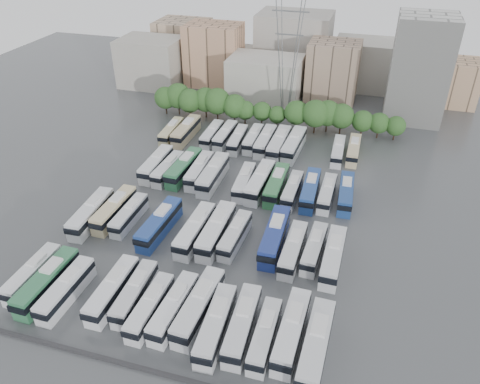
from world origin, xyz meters
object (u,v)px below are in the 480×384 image
(bus_r0_s6, at_px, (150,307))
(bus_r1_s1, at_px, (114,209))
(bus_r0_s2, at_px, (66,289))
(bus_r1_s7, at_px, (216,230))
(electricity_pylon, at_px, (289,45))
(bus_r0_s0, at_px, (33,274))
(bus_r0_s1, at_px, (47,282))
(bus_r2_s12, at_px, (327,193))
(bus_r0_s7, at_px, (174,308))
(bus_r1_s10, at_px, (275,236))
(bus_r0_s8, at_px, (199,306))
(bus_r1_s0, at_px, (91,213))
(bus_r1_s4, at_px, (159,224))
(bus_r2_s7, at_px, (244,182))
(bus_r1_s2, at_px, (129,215))
(bus_r0_s12, at_px, (292,331))
(bus_r2_s9, at_px, (276,185))
(bus_r3_s0, at_px, (171,131))
(bus_r1_s13, at_px, (333,256))
(bus_r3_s12, at_px, (338,151))
(bus_r2_s4, at_px, (199,170))
(bus_r2_s10, at_px, (292,190))
(bus_r2_s2, at_px, (168,169))
(bus_r3_s3, at_px, (212,134))
(bus_r3_s9, at_px, (294,144))
(bus_r0_s13, at_px, (316,345))
(bus_r3_s1, at_px, (186,131))
(apartment_tower, at_px, (419,69))
(bus_r1_s12, at_px, (314,248))
(bus_r0_s4, at_px, (113,290))
(bus_r1_s8, at_px, (235,235))
(bus_r2_s11, at_px, (310,190))
(bus_r3_s7, at_px, (265,141))
(bus_r3_s6, at_px, (253,139))
(bus_r3_s5, at_px, (238,139))
(bus_r3_s8, at_px, (279,143))
(bus_r1_s6, at_px, (195,230))
(bus_r3_s4, at_px, (225,135))
(bus_r2_s3, at_px, (184,167))
(bus_r2_s5, at_px, (213,174))
(bus_r3_s13, at_px, (354,150))
(bus_r2_s13, at_px, (346,193))
(bus_r0_s11, at_px, (265,335))
(bus_r0_s9, at_px, (216,325))

(bus_r0_s6, xyz_separation_m, bus_r1_s1, (-16.50, 19.69, 0.15))
(bus_r0_s2, relative_size, bus_r1_s7, 0.88)
(electricity_pylon, distance_m, bus_r0_s0, 78.98)
(bus_r0_s1, xyz_separation_m, bus_r0_s2, (3.44, -0.47, -0.16))
(bus_r0_s1, bearing_deg, bus_r2_s12, 45.91)
(bus_r0_s7, height_order, bus_r1_s10, bus_r1_s10)
(bus_r0_s8, bearing_deg, bus_r1_s0, 152.27)
(bus_r1_s4, xyz_separation_m, bus_r2_s12, (26.51, 18.37, -0.27))
(bus_r2_s7, bearing_deg, bus_r1_s2, -137.91)
(bus_r0_s12, relative_size, bus_r2_s7, 1.12)
(bus_r0_s2, relative_size, bus_r2_s9, 0.93)
(bus_r3_s0, bearing_deg, bus_r1_s13, -42.40)
(bus_r3_s12, bearing_deg, bus_r2_s4, -148.69)
(bus_r0_s8, height_order, bus_r2_s10, bus_r0_s8)
(bus_r2_s2, height_order, bus_r3_s3, bus_r2_s2)
(bus_r1_s1, distance_m, bus_r3_s9, 43.33)
(bus_r0_s13, bearing_deg, bus_r3_s1, 127.41)
(apartment_tower, bearing_deg, bus_r0_s0, -124.27)
(bus_r0_s0, height_order, bus_r1_s12, bus_r0_s0)
(bus_r0_s4, xyz_separation_m, bus_r2_s9, (16.42, 34.81, 0.07))
(bus_r0_s4, relative_size, bus_r3_s9, 0.90)
(bus_r0_s2, distance_m, bus_r1_s8, 27.56)
(bus_r2_s11, bearing_deg, bus_r3_s7, 124.80)
(bus_r3_s6, bearing_deg, bus_r2_s7, -81.05)
(bus_r3_s5, xyz_separation_m, bus_r3_s6, (3.38, 1.32, 0.02))
(bus_r0_s6, bearing_deg, bus_r0_s13, 0.31)
(bus_r3_s7, bearing_deg, bus_r3_s8, -10.39)
(bus_r1_s6, relative_size, bus_r3_s4, 1.11)
(apartment_tower, height_order, bus_r2_s4, apartment_tower)
(bus_r3_s3, bearing_deg, bus_r3_s0, -173.42)
(bus_r2_s11, distance_m, bus_r3_s6, 24.90)
(bus_r1_s10, xyz_separation_m, bus_r2_s3, (-23.27, 17.33, -0.09))
(bus_r1_s2, xyz_separation_m, bus_r1_s7, (16.59, -0.44, 0.39))
(bus_r0_s7, relative_size, bus_r2_s5, 0.90)
(bus_r2_s5, bearing_deg, bus_r0_s2, -105.14)
(bus_r0_s1, distance_m, bus_r1_s4, 20.34)
(bus_r0_s6, bearing_deg, bus_r0_s0, 177.72)
(bus_r3_s4, distance_m, bus_r3_s13, 29.89)
(bus_r2_s11, xyz_separation_m, bus_r2_s13, (6.71, 0.85, -0.06))
(bus_r0_s11, height_order, bus_r2_s12, bus_r0_s11)
(bus_r0_s7, relative_size, bus_r2_s3, 0.91)
(bus_r2_s9, height_order, bus_r3_s3, bus_r2_s9)
(bus_r0_s4, xyz_separation_m, bus_r2_s3, (-3.54, 35.90, 0.13))
(bus_r1_s2, bearing_deg, bus_r0_s8, -40.88)
(electricity_pylon, relative_size, bus_r3_s8, 2.49)
(bus_r0_s9, bearing_deg, bus_r0_s13, -1.13)
(bus_r0_s11, height_order, bus_r2_s10, bus_r0_s11)
(bus_r1_s7, xyz_separation_m, bus_r1_s13, (19.79, -1.06, -0.11))
(bus_r1_s4, relative_size, bus_r3_s3, 1.14)
(bus_r1_s2, distance_m, bus_r3_s6, 38.18)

